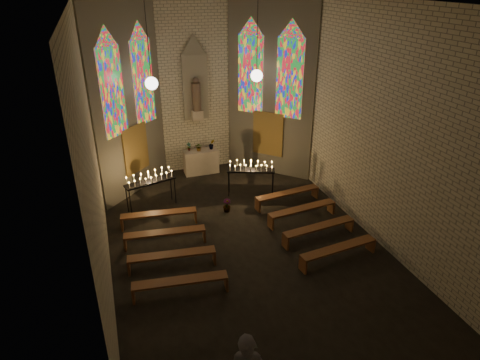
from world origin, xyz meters
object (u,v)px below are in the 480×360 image
object	(u,v)px
votive_stand_left	(150,179)
altar	(201,161)
aisle_flower_pot	(227,205)
votive_stand_right	(251,168)

from	to	relation	value
votive_stand_left	altar	bearing A→B (deg)	29.57
votive_stand_left	aisle_flower_pot	bearing A→B (deg)	-39.57
altar	votive_stand_left	world-z (taller)	votive_stand_left
votive_stand_right	votive_stand_left	bearing A→B (deg)	-162.37
aisle_flower_pot	votive_stand_right	world-z (taller)	votive_stand_right
altar	aisle_flower_pot	distance (m)	3.47
aisle_flower_pot	votive_stand_left	bearing A→B (deg)	155.70
aisle_flower_pot	votive_stand_left	world-z (taller)	votive_stand_left
altar	votive_stand_right	bearing A→B (deg)	-62.94
aisle_flower_pot	altar	bearing A→B (deg)	91.17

